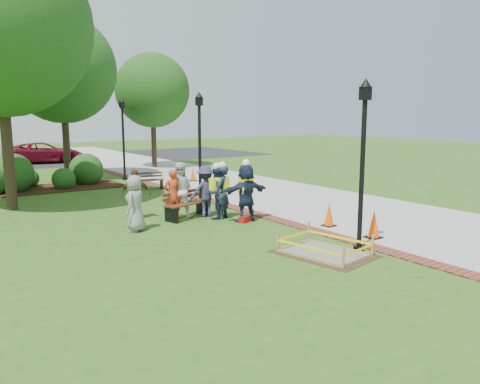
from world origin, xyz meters
TOP-DOWN VIEW (x-y plane):
  - ground at (0.00, 0.00)m, footprint 100.00×100.00m
  - sidewalk at (5.00, 10.00)m, footprint 6.00×60.00m
  - brick_edging at (1.75, 10.00)m, footprint 0.50×60.00m
  - mulch_bed at (-3.00, 12.00)m, footprint 7.00×3.00m
  - parking_lot at (0.00, 27.00)m, footprint 36.00×12.00m
  - wet_concrete_pad at (0.29, -2.73)m, footprint 2.10×2.57m
  - bench_near at (-0.56, 2.74)m, footprint 1.76×1.00m
  - bench_far at (0.89, 9.18)m, footprint 1.51×0.80m
  - cone_front at (2.47, -2.45)m, footprint 0.40×0.40m
  - cone_back at (2.48, -0.74)m, footprint 0.37×0.37m
  - cone_far at (3.93, 10.41)m, footprint 0.37×0.37m
  - toolbox at (0.69, 1.20)m, footprint 0.46×0.37m
  - lamp_near at (1.25, -3.00)m, footprint 0.28×0.28m
  - lamp_mid at (1.25, 5.00)m, footprint 0.28×0.28m
  - lamp_far at (1.25, 13.00)m, footprint 0.28×0.28m
  - tree_back at (-1.17, 14.88)m, footprint 5.54×5.54m
  - tree_right at (5.04, 17.57)m, footprint 4.73×4.73m
  - shrub_b at (-4.31, 12.09)m, footprint 1.86×1.86m
  - shrub_c at (-2.23, 11.59)m, footprint 1.07×1.07m
  - shrub_d at (-0.90, 12.53)m, footprint 1.65×1.65m
  - shrub_e at (-3.43, 13.24)m, footprint 0.93×0.93m
  - casual_person_a at (-2.61, 2.10)m, footprint 0.63×0.61m
  - casual_person_b at (-1.01, 2.90)m, footprint 0.55×0.36m
  - casual_person_c at (-0.62, 3.10)m, footprint 0.70×0.66m
  - casual_person_d at (-1.95, 3.67)m, footprint 0.63×0.55m
  - casual_person_e at (0.11, 2.65)m, footprint 0.60×0.45m
  - hivis_worker_a at (0.79, 1.29)m, footprint 0.62×0.42m
  - hivis_worker_b at (0.41, 2.09)m, footprint 0.66×0.64m
  - hivis_worker_c at (0.25, 2.19)m, footprint 0.62×0.48m
  - parked_car_c at (-0.22, 24.69)m, footprint 3.03×5.24m

SIDE VIEW (x-z plane):
  - ground at x=0.00m, z-range 0.00..0.00m
  - shrub_b at x=-4.31m, z-range -0.93..0.93m
  - shrub_c at x=-2.23m, z-range -0.53..0.53m
  - shrub_d at x=-0.90m, z-range -0.82..0.82m
  - shrub_e at x=-3.43m, z-range -0.47..0.47m
  - parked_car_c at x=-0.22m, z-range -0.80..0.80m
  - parking_lot at x=0.00m, z-range 0.00..0.01m
  - sidewalk at x=5.00m, z-range 0.00..0.02m
  - brick_edging at x=1.75m, z-range 0.00..0.03m
  - mulch_bed at x=-3.00m, z-range -0.01..0.04m
  - toolbox at x=0.69m, z-range 0.00..0.20m
  - wet_concrete_pad at x=0.29m, z-range -0.04..0.51m
  - bench_far at x=0.89m, z-range -0.14..0.64m
  - bench_near at x=-0.56m, z-range -0.16..0.74m
  - cone_back at x=2.48m, z-range -0.01..0.71m
  - cone_far at x=3.93m, z-range -0.01..0.72m
  - cone_front at x=2.47m, z-range -0.01..0.78m
  - casual_person_d at x=-1.95m, z-range 0.00..1.65m
  - casual_person_b at x=-1.01m, z-range 0.00..1.66m
  - casual_person_a at x=-2.61m, z-range 0.00..1.67m
  - casual_person_e at x=0.11m, z-range 0.00..1.72m
  - casual_person_c at x=-0.62m, z-range 0.00..1.84m
  - hivis_worker_c at x=0.25m, z-range -0.01..1.85m
  - hivis_worker_b at x=0.41m, z-range -0.01..1.89m
  - hivis_worker_a at x=0.79m, z-range -0.01..1.99m
  - lamp_near at x=1.25m, z-range 0.35..4.61m
  - lamp_mid at x=1.25m, z-range 0.35..4.61m
  - lamp_far at x=1.25m, z-range 0.35..4.61m
  - tree_right at x=5.04m, z-range 1.28..8.59m
  - tree_back at x=-1.17m, z-range 1.46..9.95m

